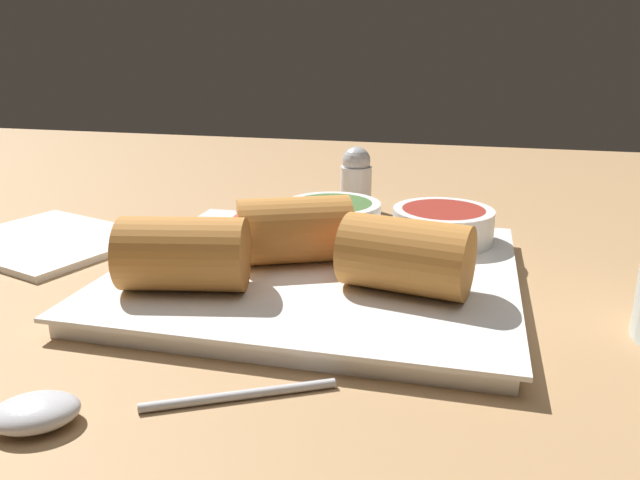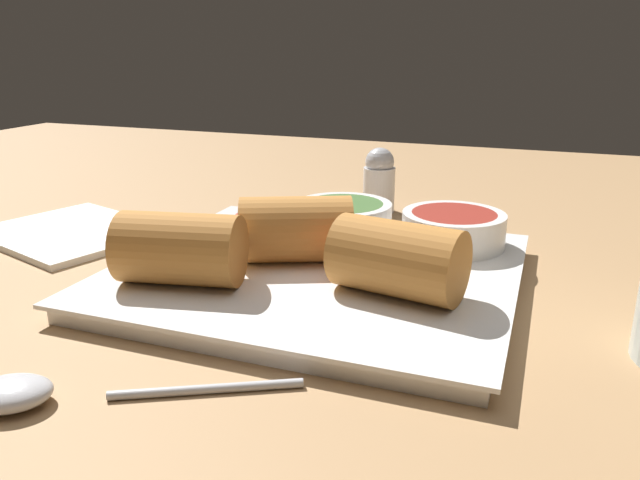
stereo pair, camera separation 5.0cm
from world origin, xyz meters
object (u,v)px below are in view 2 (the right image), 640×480
dipping_bowl_far (453,228)px  spoon (33,393)px  serving_plate (320,275)px  napkin (72,232)px  dipping_bowl_near (343,217)px  salt_shaker (379,180)px

dipping_bowl_far → spoon: size_ratio=0.54×
dipping_bowl_far → serving_plate: bearing=-135.3°
serving_plate → dipping_bowl_far: (8.47, 8.37, 2.22)cm
serving_plate → napkin: bearing=172.6°
dipping_bowl_far → spoon: 33.04cm
dipping_bowl_near → spoon: bearing=-103.5°
serving_plate → dipping_bowl_far: bearing=44.7°
dipping_bowl_far → dipping_bowl_near: bearing=-179.0°
spoon → napkin: spoon is taller
napkin → salt_shaker: (24.72, 18.33, 3.09)cm
serving_plate → dipping_bowl_near: size_ratio=3.45×
spoon → napkin: bearing=127.8°
dipping_bowl_near → serving_plate: bearing=-83.5°
dipping_bowl_near → napkin: (-25.22, -4.82, -2.68)cm
serving_plate → spoon: size_ratio=1.85×
dipping_bowl_near → dipping_bowl_far: (9.41, 0.16, 0.00)cm
napkin → serving_plate: bearing=-7.4°
serving_plate → spoon: 21.74cm
serving_plate → dipping_bowl_near: bearing=96.5°
serving_plate → dipping_bowl_near: (-0.94, 8.22, 2.22)cm
dipping_bowl_near → napkin: bearing=-169.2°
salt_shaker → spoon: bearing=-98.6°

